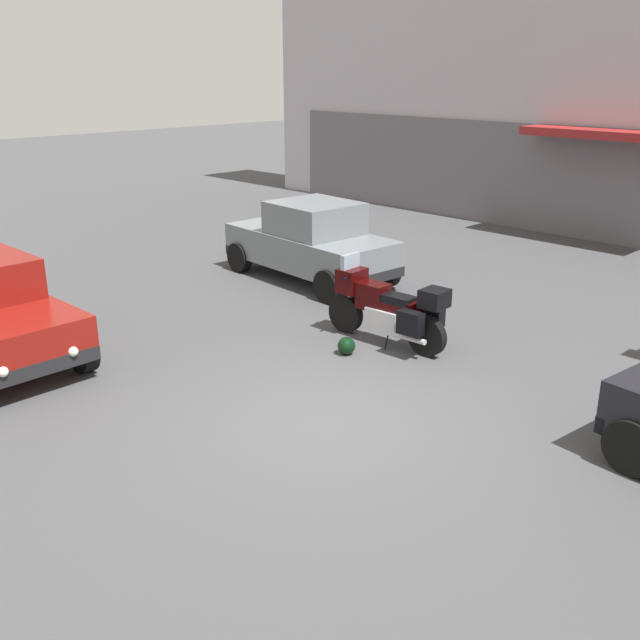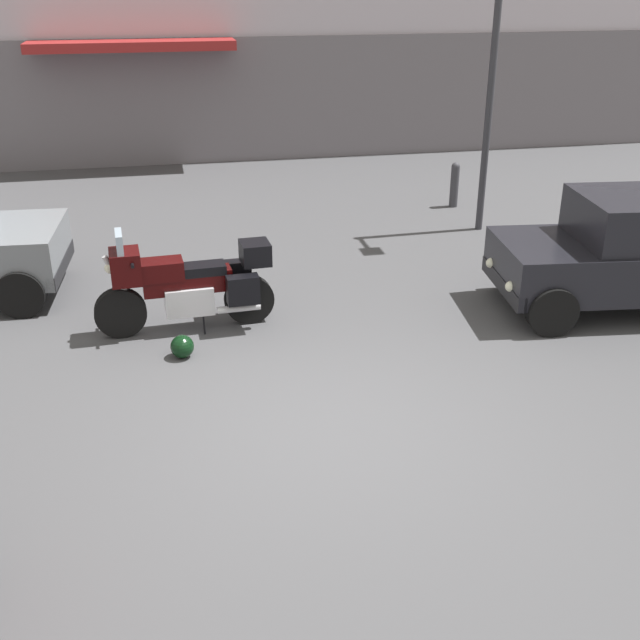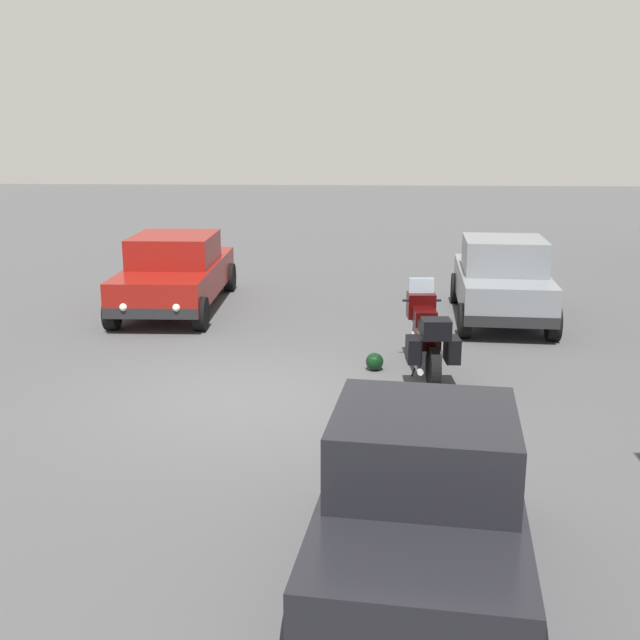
% 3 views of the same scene
% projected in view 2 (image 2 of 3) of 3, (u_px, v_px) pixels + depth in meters
% --- Properties ---
extents(ground_plane, '(80.00, 80.00, 0.00)m').
position_uv_depth(ground_plane, '(333.00, 426.00, 7.83)').
color(ground_plane, '#424244').
extents(motorcycle, '(2.26, 0.78, 1.36)m').
position_uv_depth(motorcycle, '(188.00, 284.00, 9.68)').
color(motorcycle, black).
rests_on(motorcycle, ground).
extents(helmet, '(0.28, 0.28, 0.28)m').
position_uv_depth(helmet, '(182.00, 347.00, 9.16)').
color(helmet, black).
rests_on(helmet, ground).
extents(car_compact_side, '(3.60, 2.05, 1.56)m').
position_uv_depth(car_compact_side, '(627.00, 254.00, 10.25)').
color(car_compact_side, black).
rests_on(car_compact_side, ground).
extents(streetlamp_curbside, '(0.28, 0.94, 4.45)m').
position_uv_depth(streetlamp_curbside, '(496.00, 69.00, 12.46)').
color(streetlamp_curbside, '#2D2D33').
rests_on(streetlamp_curbside, ground).
extents(bollard_curbside, '(0.16, 0.16, 0.86)m').
position_uv_depth(bollard_curbside, '(455.00, 183.00, 14.83)').
color(bollard_curbside, '#333338').
rests_on(bollard_curbside, ground).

